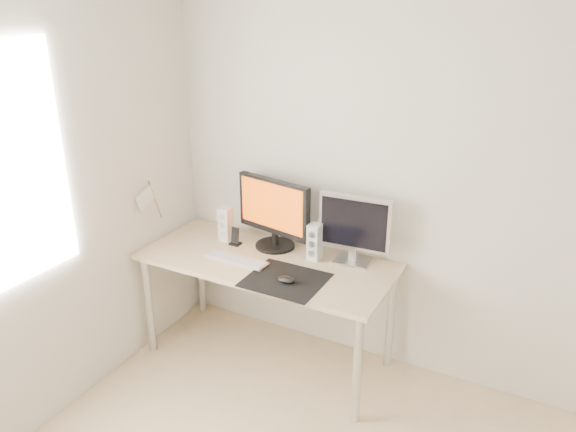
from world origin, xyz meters
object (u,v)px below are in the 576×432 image
(mouse, at_px, (286,280))
(desk, at_px, (266,271))
(speaker_right, at_px, (315,242))
(main_monitor, at_px, (274,211))
(keyboard, at_px, (236,260))
(phone_dock, at_px, (235,240))
(speaker_left, at_px, (226,224))
(second_monitor, at_px, (354,227))

(mouse, distance_m, desk, 0.34)
(mouse, relative_size, speaker_right, 0.46)
(desk, distance_m, main_monitor, 0.38)
(mouse, xyz_separation_m, desk, (-0.25, 0.21, -0.10))
(keyboard, relative_size, phone_dock, 3.44)
(phone_dock, bearing_deg, speaker_right, 5.37)
(main_monitor, distance_m, keyboard, 0.39)
(speaker_left, bearing_deg, keyboard, -46.26)
(desk, bearing_deg, main_monitor, 104.02)
(second_monitor, distance_m, keyboard, 0.76)
(desk, xyz_separation_m, keyboard, (-0.16, -0.10, 0.09))
(main_monitor, xyz_separation_m, second_monitor, (0.54, 0.03, -0.01))
(main_monitor, relative_size, speaker_right, 2.32)
(desk, bearing_deg, speaker_left, 160.52)
(second_monitor, relative_size, speaker_right, 1.91)
(second_monitor, height_order, phone_dock, second_monitor)
(main_monitor, relative_size, keyboard, 1.30)
(second_monitor, xyz_separation_m, keyboard, (-0.65, -0.32, -0.23))
(speaker_right, xyz_separation_m, keyboard, (-0.42, -0.25, -0.11))
(speaker_right, bearing_deg, speaker_left, -178.93)
(second_monitor, height_order, speaker_right, second_monitor)
(mouse, bearing_deg, keyboard, 165.11)
(mouse, height_order, speaker_right, speaker_right)
(speaker_left, relative_size, keyboard, 0.56)
(desk, distance_m, speaker_right, 0.36)
(mouse, xyz_separation_m, speaker_left, (-0.64, 0.35, 0.10))
(keyboard, bearing_deg, phone_dock, 123.63)
(main_monitor, distance_m, speaker_left, 0.37)
(second_monitor, bearing_deg, phone_dock, -171.18)
(speaker_left, distance_m, keyboard, 0.35)
(keyboard, bearing_deg, speaker_right, 30.66)
(speaker_left, bearing_deg, main_monitor, 8.16)
(mouse, relative_size, phone_dock, 0.88)
(main_monitor, bearing_deg, speaker_right, -6.78)
(desk, bearing_deg, second_monitor, 23.93)
(speaker_right, bearing_deg, main_monitor, 173.22)
(mouse, distance_m, phone_dock, 0.62)
(keyboard, bearing_deg, second_monitor, 26.10)
(mouse, relative_size, desk, 0.07)
(speaker_right, bearing_deg, mouse, -91.57)
(second_monitor, bearing_deg, speaker_left, -174.69)
(desk, distance_m, second_monitor, 0.63)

